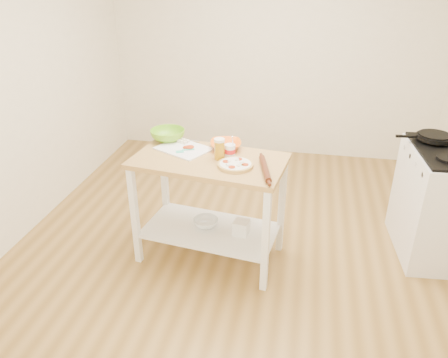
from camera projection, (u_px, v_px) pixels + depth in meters
name	position (u px, v px, depth m)	size (l,w,h in m)	color
room_shell	(247.00, 98.00, 3.22)	(4.04, 4.54, 2.74)	olive
prep_island	(209.00, 188.00, 3.45)	(1.24, 0.79, 0.90)	#AF8647
gas_stove	(448.00, 203.00, 3.59)	(0.75, 0.86, 1.11)	white
skillet	(434.00, 137.00, 3.54)	(0.45, 0.29, 0.03)	black
pizza	(235.00, 165.00, 3.21)	(0.27, 0.27, 0.04)	tan
cutting_board	(184.00, 148.00, 3.51)	(0.49, 0.45, 0.04)	white
spatula	(184.00, 151.00, 3.44)	(0.14, 0.10, 0.01)	#38C9A3
knife	(179.00, 140.00, 3.65)	(0.27, 0.03, 0.01)	silver
orange_bowl	(226.00, 145.00, 3.51)	(0.25, 0.25, 0.06)	orange
green_bowl	(168.00, 135.00, 3.67)	(0.29, 0.29, 0.09)	#6BB01D
beer_pint	(219.00, 149.00, 3.30)	(0.08, 0.08, 0.16)	#B3800E
yogurt_tub	(230.00, 151.00, 3.36)	(0.08, 0.08, 0.18)	white
rolling_pin	(265.00, 169.00, 3.13)	(0.05, 0.05, 0.39)	#522412
shelf_glass_bowl	(206.00, 223.00, 3.66)	(0.21, 0.21, 0.07)	silver
shelf_bin	(241.00, 227.00, 3.54)	(0.12, 0.12, 0.12)	white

